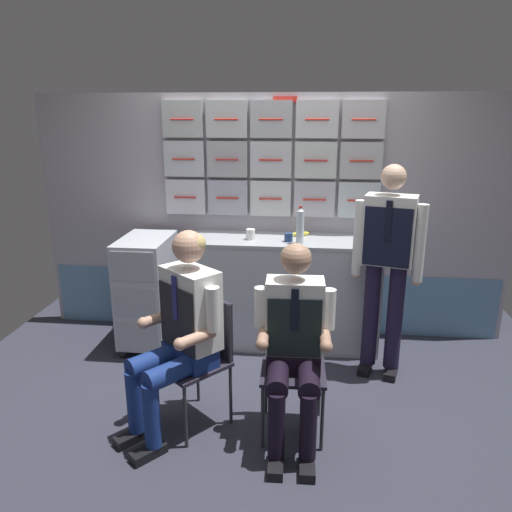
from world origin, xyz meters
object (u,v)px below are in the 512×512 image
service_trolley (148,289)px  folding_chair_left (202,347)px  crew_member_left (181,324)px  snack_banana (300,234)px  crew_member_right (294,338)px  crew_member_standing (387,255)px  water_bottle_short (367,222)px  folding_chair_right (294,351)px  espresso_cup_small (288,237)px

service_trolley → folding_chair_left: bearing=-55.5°
crew_member_left → snack_banana: 1.61m
service_trolley → crew_member_right: size_ratio=0.78×
crew_member_standing → folding_chair_left: bearing=-149.3°
snack_banana → water_bottle_short: bearing=-5.4°
service_trolley → folding_chair_left: service_trolley is taller
crew_member_standing → snack_banana: 0.87m
folding_chair_right → crew_member_standing: bearing=48.1°
crew_member_left → folding_chair_right: (0.70, 0.12, -0.21)m
crew_member_left → snack_banana: (0.70, 1.43, 0.25)m
crew_member_right → water_bottle_short: (0.56, 1.41, 0.42)m
snack_banana → folding_chair_left: bearing=-114.6°
crew_member_standing → espresso_cup_small: size_ratio=22.71×
crew_member_right → crew_member_standing: crew_member_standing is taller
folding_chair_left → crew_member_left: size_ratio=0.64×
folding_chair_right → crew_member_standing: 1.09m
crew_member_left → snack_banana: size_ratio=7.63×
crew_member_standing → snack_banana: (-0.66, 0.56, 0.01)m
crew_member_standing → espresso_cup_small: 0.84m
crew_member_left → crew_member_standing: bearing=32.4°
crew_member_left → crew_member_right: crew_member_left is taller
crew_member_right → crew_member_standing: 1.15m
service_trolley → crew_member_standing: size_ratio=0.59×
folding_chair_left → crew_member_right: (0.60, -0.16, 0.17)m
folding_chair_left → snack_banana: 1.51m
crew_member_left → espresso_cup_small: (0.61, 1.23, 0.26)m
folding_chair_left → folding_chair_right: (0.59, 0.01, 0.00)m
folding_chair_right → espresso_cup_small: espresso_cup_small is taller
water_bottle_short → espresso_cup_small: bearing=-167.6°
service_trolley → folding_chair_right: service_trolley is taller
service_trolley → folding_chair_right: (1.30, -1.02, 0.00)m
espresso_cup_small → folding_chair_right: bearing=-85.3°
snack_banana → crew_member_standing: bearing=-40.5°
service_trolley → water_bottle_short: bearing=7.2°
water_bottle_short → snack_banana: 0.57m
folding_chair_right → crew_member_right: crew_member_right is taller
folding_chair_left → crew_member_standing: (1.26, 0.75, 0.45)m
folding_chair_left → espresso_cup_small: size_ratio=11.72×
crew_member_right → snack_banana: 1.49m
crew_member_standing → crew_member_right: bearing=-126.1°
folding_chair_right → water_bottle_short: bearing=65.9°
folding_chair_left → crew_member_left: crew_member_left is taller
folding_chair_left → espresso_cup_small: espresso_cup_small is taller
crew_member_right → water_bottle_short: water_bottle_short is taller
service_trolley → water_bottle_short: size_ratio=3.04×
crew_member_right → snack_banana: bearing=90.0°
crew_member_right → espresso_cup_small: bearing=94.3°
espresso_cup_small → service_trolley: bearing=-175.7°
crew_member_standing → water_bottle_short: size_ratio=5.11×
crew_member_left → crew_member_standing: (1.36, 0.86, 0.24)m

